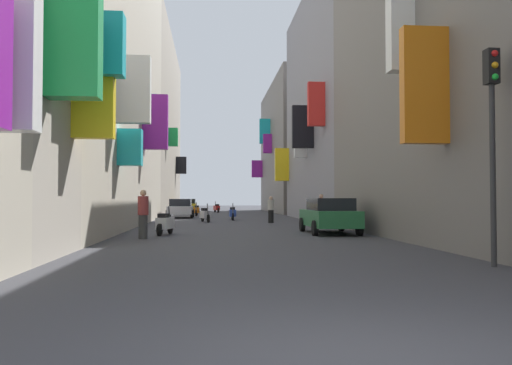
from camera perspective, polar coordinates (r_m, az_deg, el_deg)
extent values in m
plane|color=#38383D|center=(34.54, -2.80, -4.14)|extent=(140.00, 140.00, 0.00)
cube|color=white|center=(9.38, -25.33, 12.35)|extent=(0.88, 0.47, 2.39)
cube|color=black|center=(13.86, -19.07, 14.35)|extent=(0.73, 0.64, 1.74)
cube|color=yellow|center=(14.78, -17.29, 10.58)|extent=(1.09, 0.39, 3.09)
cube|color=#19B2BF|center=(14.77, -16.89, 14.19)|extent=(1.36, 0.57, 1.66)
cube|color=green|center=(12.72, -19.30, 14.81)|extent=(1.18, 0.57, 2.77)
cube|color=#BCB29E|center=(29.45, -18.64, 17.10)|extent=(6.00, 23.92, 21.82)
cube|color=white|center=(20.68, -13.35, 9.84)|extent=(1.37, 0.47, 2.56)
cube|color=#19B2BF|center=(30.19, -11.38, 6.97)|extent=(0.65, 0.64, 2.58)
cube|color=purple|center=(28.99, -10.94, 6.49)|extent=(1.35, 0.55, 2.96)
cube|color=#19B2BF|center=(21.34, -13.59, 3.73)|extent=(0.93, 0.62, 1.44)
cube|color=#9E9384|center=(52.66, -12.33, 6.01)|extent=(6.00, 25.43, 17.02)
cube|color=black|center=(56.69, -8.18, 1.88)|extent=(1.12, 0.45, 1.83)
cube|color=green|center=(44.52, -9.15, 4.92)|extent=(0.94, 0.53, 1.53)
cube|color=slate|center=(18.76, 26.07, 14.62)|extent=(6.00, 21.81, 13.35)
cube|color=orange|center=(14.98, 17.91, 10.05)|extent=(1.25, 0.37, 3.14)
cube|color=white|center=(17.80, 15.47, 15.89)|extent=(0.76, 0.56, 2.75)
cube|color=gray|center=(36.29, 10.07, 8.18)|extent=(6.00, 16.42, 15.36)
cube|color=white|center=(34.62, 4.87, 4.00)|extent=(0.82, 0.35, 1.52)
cube|color=yellow|center=(42.30, 2.83, 1.97)|extent=(1.12, 0.49, 2.64)
cube|color=black|center=(32.46, 5.14, 6.08)|extent=(1.32, 0.36, 2.63)
cube|color=red|center=(29.56, 6.60, 8.50)|extent=(0.94, 0.39, 2.44)
cube|color=slate|center=(55.64, 4.65, 3.68)|extent=(6.00, 19.78, 13.39)
cube|color=#19B2BF|center=(55.54, 0.97, 5.61)|extent=(1.12, 0.60, 2.62)
cube|color=purple|center=(53.98, 1.26, 4.27)|extent=(0.88, 0.43, 1.98)
cube|color=purple|center=(63.39, 0.11, 1.49)|extent=(1.28, 0.63, 2.06)
cube|color=#236638|center=(21.78, 7.98, -3.88)|extent=(1.74, 4.21, 0.65)
cube|color=black|center=(21.56, 8.10, -2.37)|extent=(1.54, 2.36, 0.50)
cylinder|color=black|center=(22.98, 5.08, -4.59)|extent=(0.18, 0.60, 0.60)
cylinder|color=black|center=(23.35, 9.31, -4.53)|extent=(0.18, 0.60, 0.60)
cylinder|color=black|center=(20.26, 6.47, -4.97)|extent=(0.18, 0.60, 0.60)
cylinder|color=black|center=(20.68, 11.23, -4.88)|extent=(0.18, 0.60, 0.60)
cube|color=gold|center=(51.97, -7.51, -2.64)|extent=(1.75, 4.00, 0.63)
cube|color=black|center=(52.16, -7.50, -2.04)|extent=(1.54, 2.24, 0.46)
cylinder|color=black|center=(50.63, -6.58, -3.02)|extent=(0.18, 0.60, 0.60)
cylinder|color=black|center=(50.70, -8.56, -3.01)|extent=(0.18, 0.60, 0.60)
cylinder|color=black|center=(53.26, -6.51, -2.96)|extent=(0.18, 0.60, 0.60)
cylinder|color=black|center=(53.34, -8.39, -2.95)|extent=(0.18, 0.60, 0.60)
cube|color=#B7B7BC|center=(39.15, -8.25, -2.99)|extent=(1.75, 3.94, 0.56)
cube|color=black|center=(39.34, -8.24, -2.18)|extent=(1.54, 2.20, 0.53)
cylinder|color=black|center=(37.82, -7.04, -3.46)|extent=(0.18, 0.60, 0.60)
cylinder|color=black|center=(37.92, -9.68, -3.45)|extent=(0.18, 0.60, 0.60)
cylinder|color=black|center=(40.42, -6.92, -3.35)|extent=(0.18, 0.60, 0.60)
cylinder|color=black|center=(40.51, -9.39, -3.34)|extent=(0.18, 0.60, 0.60)
cube|color=silver|center=(20.99, -9.90, -4.39)|extent=(0.67, 1.17, 0.45)
cube|color=black|center=(20.78, -10.07, -3.58)|extent=(0.44, 0.62, 0.16)
cylinder|color=#4C4C51|center=(21.50, -9.45, -3.47)|extent=(0.12, 0.28, 0.68)
cylinder|color=black|center=(21.66, -9.35, -4.91)|extent=(0.20, 0.49, 0.48)
cylinder|color=black|center=(20.35, -10.50, -5.11)|extent=(0.20, 0.49, 0.48)
cube|color=#2D4CAD|center=(34.77, -2.58, -3.35)|extent=(0.45, 1.14, 0.45)
cube|color=black|center=(34.97, -2.59, -2.85)|extent=(0.33, 0.56, 0.16)
cylinder|color=#4C4C51|center=(34.19, -2.54, -2.84)|extent=(0.06, 0.27, 0.68)
cylinder|color=black|center=(34.07, -2.54, -3.77)|extent=(0.10, 0.48, 0.48)
cylinder|color=black|center=(35.48, -2.62, -3.69)|extent=(0.10, 0.48, 0.48)
cube|color=#ADADB2|center=(31.96, -5.56, -3.49)|extent=(0.71, 1.26, 0.45)
cube|color=black|center=(32.17, -5.65, -2.94)|extent=(0.44, 0.62, 0.16)
cylinder|color=#4C4C51|center=(31.37, -5.30, -2.93)|extent=(0.12, 0.28, 0.68)
cylinder|color=black|center=(31.24, -5.24, -3.94)|extent=(0.21, 0.49, 0.48)
cylinder|color=black|center=(32.69, -5.86, -3.84)|extent=(0.21, 0.49, 0.48)
cube|color=red|center=(53.75, -4.33, -2.78)|extent=(0.68, 1.21, 0.45)
cube|color=black|center=(53.53, -4.27, -2.46)|extent=(0.44, 0.62, 0.16)
cylinder|color=#4C4C51|center=(54.30, -4.47, -2.43)|extent=(0.12, 0.28, 0.68)
cylinder|color=black|center=(54.45, -4.51, -3.00)|extent=(0.20, 0.49, 0.48)
cylinder|color=black|center=(53.06, -4.15, -3.04)|extent=(0.20, 0.49, 0.48)
cube|color=orange|center=(43.54, -6.51, -3.02)|extent=(0.48, 1.04, 0.45)
cube|color=black|center=(43.73, -6.49, -2.61)|extent=(0.34, 0.57, 0.16)
cylinder|color=#4C4C51|center=(43.02, -6.56, -2.60)|extent=(0.07, 0.28, 0.68)
cylinder|color=black|center=(42.91, -6.57, -3.34)|extent=(0.12, 0.48, 0.48)
cylinder|color=black|center=(44.19, -6.46, -3.29)|extent=(0.12, 0.48, 0.48)
cylinder|color=black|center=(30.70, 1.64, -3.73)|extent=(0.41, 0.41, 0.76)
cylinder|color=#B2AD9E|center=(30.69, 1.64, -2.46)|extent=(0.49, 0.49, 0.60)
sphere|color=tan|center=(30.68, 1.64, -1.71)|extent=(0.21, 0.21, 0.21)
cylinder|color=#3A3A3A|center=(19.12, -12.25, -4.76)|extent=(0.45, 0.45, 0.85)
cylinder|color=maroon|center=(19.10, -12.23, -2.48)|extent=(0.54, 0.54, 0.67)
sphere|color=tan|center=(19.10, -12.22, -1.12)|extent=(0.23, 0.23, 0.23)
cylinder|color=#3C3C3C|center=(26.85, 7.16, -3.95)|extent=(0.32, 0.32, 0.81)
cylinder|color=maroon|center=(26.83, 7.15, -2.41)|extent=(0.38, 0.38, 0.64)
sphere|color=tan|center=(26.83, 7.15, -1.50)|extent=(0.22, 0.22, 0.22)
cylinder|color=#2D2D2D|center=(12.14, 24.46, 0.75)|extent=(0.12, 0.12, 3.88)
cube|color=black|center=(12.45, 24.32, 11.46)|extent=(0.26, 0.26, 0.75)
sphere|color=red|center=(12.39, 24.63, 12.71)|extent=(0.14, 0.14, 0.14)
sphere|color=orange|center=(12.33, 24.65, 11.59)|extent=(0.14, 0.14, 0.14)
sphere|color=green|center=(12.27, 24.66, 10.45)|extent=(0.14, 0.14, 0.14)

